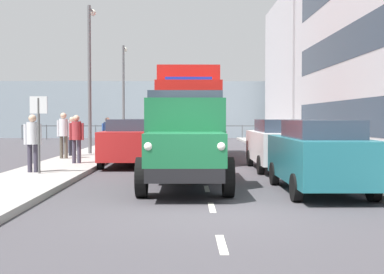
# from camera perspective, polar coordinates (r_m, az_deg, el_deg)

# --- Properties ---
(ground_plane) EXTENTS (80.00, 80.00, 0.00)m
(ground_plane) POSITION_cam_1_polar(r_m,az_deg,el_deg) (20.90, 0.81, -2.69)
(ground_plane) COLOR #423F44
(sidewalk_left) EXTENTS (2.39, 41.89, 0.15)m
(sidewalk_left) POSITION_cam_1_polar(r_m,az_deg,el_deg) (21.54, 13.64, -2.41)
(sidewalk_left) COLOR #9E9993
(sidewalk_left) RESTS_ON ground_plane
(sidewalk_right) EXTENTS (2.39, 41.89, 0.15)m
(sidewalk_right) POSITION_cam_1_polar(r_m,az_deg,el_deg) (21.32, -12.15, -2.44)
(sidewalk_right) COLOR #9E9993
(sidewalk_right) RESTS_ON ground_plane
(road_centreline_markings) EXTENTS (0.12, 38.25, 0.01)m
(road_centreline_markings) POSITION_cam_1_polar(r_m,az_deg,el_deg) (20.58, 0.83, -2.75)
(road_centreline_markings) COLOR silver
(road_centreline_markings) RESTS_ON ground_plane
(building_far_block) EXTENTS (6.56, 10.96, 10.23)m
(building_far_block) POSITION_cam_1_polar(r_m,az_deg,el_deg) (37.87, 14.51, 7.17)
(building_far_block) COLOR #B7B2B7
(building_far_block) RESTS_ON ground_plane
(sea_horizon) EXTENTS (80.00, 0.80, 5.00)m
(sea_horizon) POSITION_cam_1_polar(r_m,az_deg,el_deg) (44.77, 0.11, 3.11)
(sea_horizon) COLOR #84939E
(sea_horizon) RESTS_ON ground_plane
(seawall_railing) EXTENTS (28.08, 0.08, 1.20)m
(seawall_railing) POSITION_cam_1_polar(r_m,az_deg,el_deg) (41.17, 0.17, 0.98)
(seawall_railing) COLOR #4C5156
(seawall_railing) RESTS_ON ground_plane
(truck_vintage_green) EXTENTS (2.17, 5.64, 2.43)m
(truck_vintage_green) POSITION_cam_1_polar(r_m,az_deg,el_deg) (12.50, -0.77, -0.55)
(truck_vintage_green) COLOR black
(truck_vintage_green) RESTS_ON ground_plane
(lorry_cargo_red) EXTENTS (2.58, 8.20, 3.87)m
(lorry_cargo_red) POSITION_cam_1_polar(r_m,az_deg,el_deg) (21.74, -0.41, 2.97)
(lorry_cargo_red) COLOR red
(lorry_cargo_red) RESTS_ON ground_plane
(car_teal_kerbside_near) EXTENTS (1.82, 4.32, 1.72)m
(car_teal_kerbside_near) POSITION_cam_1_polar(r_m,az_deg,el_deg) (12.30, 14.16, -1.98)
(car_teal_kerbside_near) COLOR #1E6670
(car_teal_kerbside_near) RESTS_ON ground_plane
(car_white_kerbside_1) EXTENTS (1.82, 4.40, 1.72)m
(car_white_kerbside_1) POSITION_cam_1_polar(r_m,az_deg,el_deg) (17.35, 9.83, -0.75)
(car_white_kerbside_1) COLOR white
(car_white_kerbside_1) RESTS_ON ground_plane
(car_red_oppositeside_0) EXTENTS (1.83, 4.41, 1.72)m
(car_red_oppositeside_0) POSITION_cam_1_polar(r_m,az_deg,el_deg) (18.79, -7.09, -0.51)
(car_red_oppositeside_0) COLOR #B21E1E
(car_red_oppositeside_0) RESTS_ON ground_plane
(car_silver_oppositeside_1) EXTENTS (1.89, 4.41, 1.72)m
(car_silver_oppositeside_1) POSITION_cam_1_polar(r_m,az_deg,el_deg) (24.46, -5.55, 0.11)
(car_silver_oppositeside_1) COLOR #B7BABF
(car_silver_oppositeside_1) RESTS_ON ground_plane
(pedestrian_with_bag) EXTENTS (0.53, 0.34, 1.72)m
(pedestrian_with_bag) POSITION_cam_1_polar(r_m,az_deg,el_deg) (15.73, -17.58, -0.14)
(pedestrian_with_bag) COLOR #383342
(pedestrian_with_bag) RESTS_ON sidewalk_right
(pedestrian_couple_b) EXTENTS (0.53, 0.34, 1.73)m
(pedestrian_couple_b) POSITION_cam_1_polar(r_m,az_deg,el_deg) (18.47, -12.94, 0.24)
(pedestrian_couple_b) COLOR #383342
(pedestrian_couple_b) RESTS_ON sidewalk_right
(pedestrian_in_dark_coat) EXTENTS (0.53, 0.34, 1.83)m
(pedestrian_in_dark_coat) POSITION_cam_1_polar(r_m,az_deg,el_deg) (20.76, -14.32, 0.63)
(pedestrian_in_dark_coat) COLOR #4C473D
(pedestrian_in_dark_coat) RESTS_ON sidewalk_right
(pedestrian_near_railing) EXTENTS (0.53, 0.34, 1.67)m
(pedestrian_near_railing) POSITION_cam_1_polar(r_m,az_deg,el_deg) (22.16, -13.40, 0.46)
(pedestrian_near_railing) COLOR black
(pedestrian_near_railing) RESTS_ON sidewalk_right
(pedestrian_by_lamp) EXTENTS (0.53, 0.34, 1.64)m
(pedestrian_by_lamp) POSITION_cam_1_polar(r_m,az_deg,el_deg) (23.90, -9.54, 0.57)
(pedestrian_by_lamp) COLOR black
(pedestrian_by_lamp) RESTS_ON sidewalk_right
(lamp_post_promenade) EXTENTS (0.32, 1.14, 6.72)m
(lamp_post_promenade) POSITION_cam_1_polar(r_m,az_deg,el_deg) (23.70, -11.46, 7.85)
(lamp_post_promenade) COLOR #59595B
(lamp_post_promenade) RESTS_ON sidewalk_right
(lamp_post_far) EXTENTS (0.32, 1.14, 6.29)m
(lamp_post_far) POSITION_cam_1_polar(r_m,az_deg,el_deg) (33.10, -7.73, 5.86)
(lamp_post_far) COLOR #59595B
(lamp_post_far) RESTS_ON sidewalk_right
(street_sign) EXTENTS (0.50, 0.07, 2.25)m
(street_sign) POSITION_cam_1_polar(r_m,az_deg,el_deg) (15.33, -16.95, 1.75)
(street_sign) COLOR #4C4C4C
(street_sign) RESTS_ON sidewalk_right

